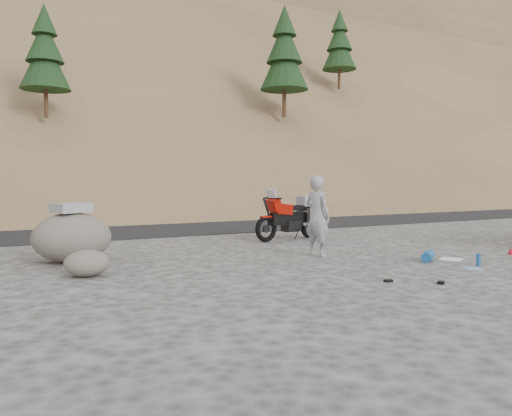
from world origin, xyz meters
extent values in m
plane|color=#44413F|center=(0.00, 0.00, 0.00)|extent=(140.00, 140.00, 0.00)
cube|color=black|center=(0.00, 9.00, 0.00)|extent=(120.00, 7.00, 0.05)
cube|color=brown|center=(2.00, 30.00, 8.00)|extent=(110.00, 51.90, 46.72)
cube|color=brown|center=(2.00, 30.00, 8.30)|extent=(110.00, 43.28, 36.46)
cube|color=brown|center=(2.00, 50.00, 14.00)|extent=(120.00, 40.00, 30.00)
cylinder|color=#3A2315|center=(-4.00, 14.00, 4.90)|extent=(0.17, 0.17, 1.40)
cone|color=black|center=(-4.00, 14.00, 6.44)|extent=(2.00, 2.00, 2.25)
cone|color=black|center=(-4.00, 14.00, 7.29)|extent=(1.50, 1.50, 1.76)
cone|color=black|center=(-4.00, 14.00, 8.15)|extent=(1.00, 1.00, 1.26)
cylinder|color=#3A2315|center=(8.00, 15.00, 5.94)|extent=(0.22, 0.22, 1.82)
cone|color=black|center=(8.00, 15.00, 7.95)|extent=(2.60, 2.60, 2.92)
cone|color=black|center=(8.00, 15.00, 9.06)|extent=(1.95, 1.95, 2.28)
cone|color=black|center=(8.00, 15.00, 10.17)|extent=(1.30, 1.30, 1.64)
cylinder|color=#3A2315|center=(14.00, 18.00, 8.32)|extent=(0.18, 0.18, 1.54)
cone|color=black|center=(14.00, 18.00, 10.02)|extent=(2.20, 2.20, 2.48)
cone|color=black|center=(14.00, 18.00, 10.96)|extent=(1.65, 1.65, 1.93)
cone|color=black|center=(14.00, 18.00, 11.90)|extent=(1.10, 1.10, 1.39)
torus|color=black|center=(0.23, 3.28, 0.35)|extent=(0.72, 0.26, 0.71)
cylinder|color=black|center=(0.23, 3.28, 0.35)|extent=(0.22, 0.10, 0.21)
torus|color=black|center=(1.86, 3.61, 0.35)|extent=(0.76, 0.29, 0.75)
cylinder|color=black|center=(1.86, 3.61, 0.35)|extent=(0.25, 0.13, 0.24)
cylinder|color=black|center=(0.32, 3.30, 0.75)|extent=(0.41, 0.14, 0.87)
cylinder|color=black|center=(0.46, 3.33, 1.16)|extent=(0.17, 0.66, 0.05)
cube|color=black|center=(1.02, 3.44, 0.59)|extent=(1.31, 0.50, 0.32)
cube|color=black|center=(1.13, 3.46, 0.37)|extent=(0.53, 0.41, 0.30)
cube|color=#991208|center=(0.78, 3.39, 0.86)|extent=(0.61, 0.42, 0.33)
cube|color=#991208|center=(0.50, 3.34, 0.98)|extent=(0.39, 0.42, 0.38)
cube|color=silver|center=(0.42, 3.32, 1.26)|extent=(0.19, 0.34, 0.27)
cube|color=black|center=(1.28, 3.49, 0.88)|extent=(0.62, 0.34, 0.13)
cube|color=black|center=(1.68, 3.57, 0.83)|extent=(0.40, 0.26, 0.11)
cube|color=#B1B2B6|center=(1.78, 3.31, 0.62)|extent=(0.44, 0.21, 0.48)
cube|color=#B1B2B6|center=(1.67, 3.85, 0.62)|extent=(0.44, 0.21, 0.48)
cube|color=#939398|center=(1.70, 3.57, 1.05)|extent=(0.51, 0.44, 0.28)
cube|color=#991208|center=(0.23, 3.28, 0.67)|extent=(0.34, 0.19, 0.04)
cylinder|color=black|center=(1.22, 3.28, 0.19)|extent=(0.07, 0.22, 0.39)
cylinder|color=#B1B2B6|center=(1.68, 3.42, 0.43)|extent=(0.50, 0.19, 0.14)
imported|color=#939398|center=(0.01, 0.66, 0.00)|extent=(0.56, 0.72, 1.73)
ellipsoid|color=#605C52|center=(-4.76, 2.29, 0.50)|extent=(1.75, 1.57, 0.99)
cube|color=#939398|center=(-4.76, 2.29, 1.08)|extent=(0.80, 0.72, 0.18)
ellipsoid|color=#605C52|center=(-4.77, 0.63, 0.23)|extent=(0.95, 0.91, 0.45)
cube|color=white|center=(2.14, -1.06, 0.01)|extent=(0.59, 0.57, 0.02)
cylinder|color=#185194|center=(1.56, -0.98, 0.10)|extent=(0.53, 0.46, 0.20)
cylinder|color=#185194|center=(2.00, -1.82, 0.11)|extent=(0.09, 0.09, 0.23)
cone|color=#A90B16|center=(3.87, -1.20, 0.08)|extent=(0.13, 0.13, 0.16)
cube|color=black|center=(-0.59, -2.15, 0.02)|extent=(0.15, 0.13, 0.04)
cube|color=black|center=(0.03, -2.66, 0.02)|extent=(0.16, 0.15, 0.04)
cube|color=#7E99C3|center=(1.59, -2.00, 0.01)|extent=(0.37, 0.29, 0.01)
camera|label=1|loc=(-6.23, -8.10, 1.62)|focal=35.00mm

